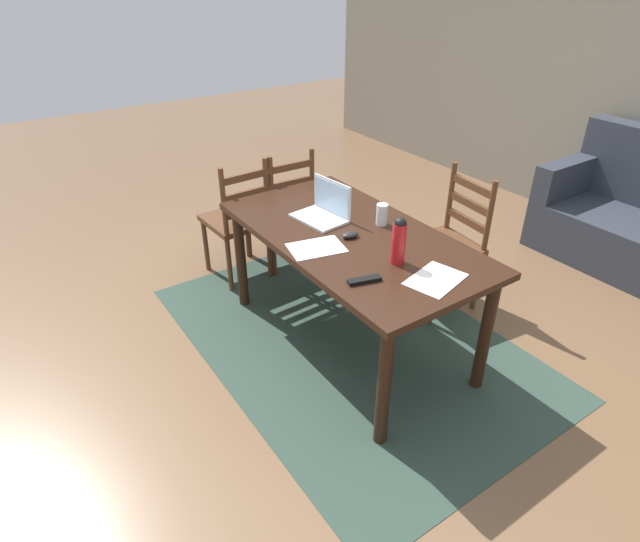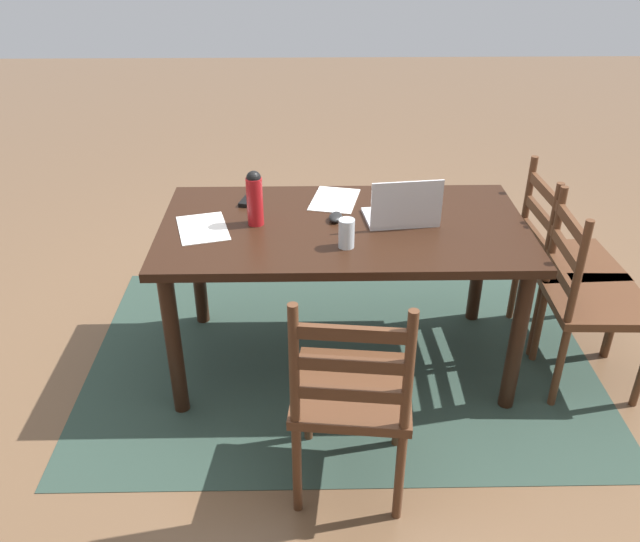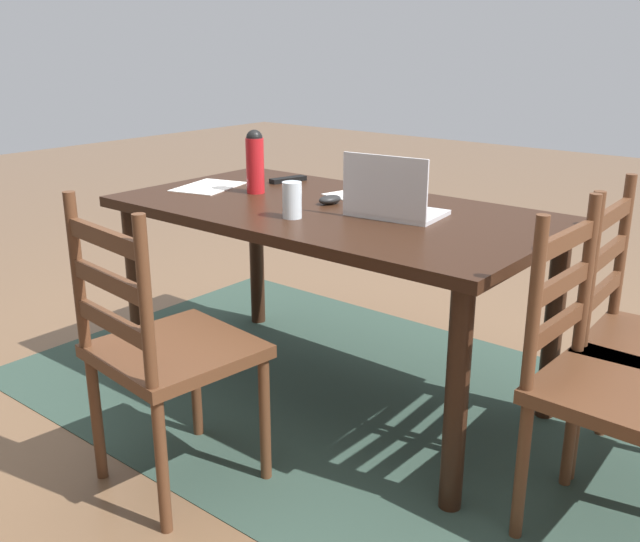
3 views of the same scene
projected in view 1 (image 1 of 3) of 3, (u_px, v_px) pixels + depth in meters
name	position (u px, v px, depth m)	size (l,w,h in m)	color
ground_plane	(348.00, 339.00, 3.42)	(14.00, 14.00, 0.00)	brown
area_rug	(348.00, 339.00, 3.42)	(2.52, 1.70, 0.01)	#2D4238
dining_table	(351.00, 248.00, 3.07)	(1.66, 0.88, 0.77)	black
chair_left_near	(240.00, 220.00, 3.89)	(0.46, 0.46, 0.95)	#56331E
chair_far_head	(446.00, 244.00, 3.57)	(0.49, 0.49, 0.95)	#56331E
chair_left_far	(280.00, 209.00, 4.06)	(0.45, 0.45, 0.95)	#56331E
laptop	(325.00, 209.00, 3.18)	(0.34, 0.26, 0.23)	silver
water_bottle	(399.00, 240.00, 2.67)	(0.07, 0.07, 0.25)	red
drinking_glass	(382.00, 215.00, 3.10)	(0.07, 0.07, 0.13)	silver
computer_mouse	(350.00, 235.00, 2.98)	(0.06, 0.10, 0.03)	black
tv_remote	(364.00, 280.00, 2.57)	(0.04, 0.17, 0.02)	black
paper_stack_left	(316.00, 248.00, 2.87)	(0.21, 0.30, 0.00)	white
paper_stack_right	(436.00, 279.00, 2.59)	(0.21, 0.30, 0.00)	white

